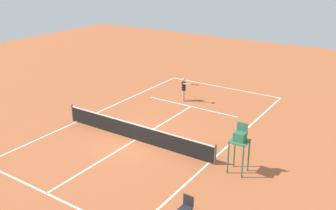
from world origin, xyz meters
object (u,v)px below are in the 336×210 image
Objects in this scene: tennis_ball at (198,108)px; umpire_chair at (240,141)px; player_serving at (184,87)px; courtside_chair_near at (186,207)px.

tennis_ball is 0.03× the size of umpire_chair.
player_serving reaches higher than tennis_ball.
player_serving is at bearing -58.61° from courtside_chair_near.
player_serving is 9.70m from umpire_chair.
umpire_chair is at bearing 131.93° from tennis_ball.
umpire_chair is (-6.94, 6.74, 0.62)m from player_serving.
umpire_chair is 2.54× the size of courtside_chair_near.
player_serving is at bearing -24.44° from tennis_ball.
umpire_chair is at bearing 27.55° from player_serving.
courtside_chair_near is at bearing 86.45° from umpire_chair.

